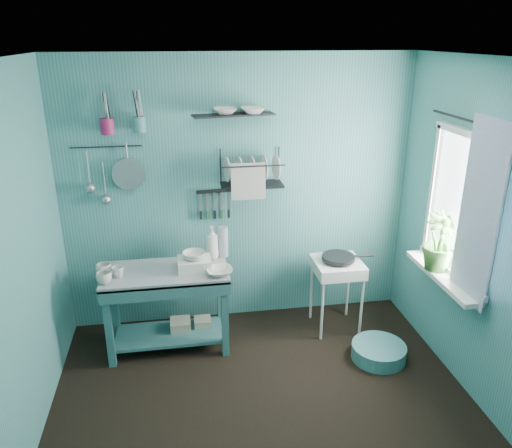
{
  "coord_description": "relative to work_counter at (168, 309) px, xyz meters",
  "views": [
    {
      "loc": [
        -0.55,
        -2.86,
        2.63
      ],
      "look_at": [
        0.05,
        0.85,
        1.2
      ],
      "focal_mm": 35.0,
      "sensor_mm": 36.0,
      "label": 1
    }
  ],
  "objects": [
    {
      "name": "floor",
      "position": [
        0.7,
        -1.04,
        -0.38
      ],
      "size": [
        3.2,
        3.2,
        0.0
      ],
      "primitive_type": "plane",
      "color": "black",
      "rests_on": "ground"
    },
    {
      "name": "ceiling",
      "position": [
        0.7,
        -1.04,
        2.12
      ],
      "size": [
        3.2,
        3.2,
        0.0
      ],
      "primitive_type": "plane",
      "rotation": [
        3.14,
        0.0,
        0.0
      ],
      "color": "silver",
      "rests_on": "ground"
    },
    {
      "name": "wall_back",
      "position": [
        0.7,
        0.46,
        0.87
      ],
      "size": [
        3.2,
        0.0,
        3.2
      ],
      "primitive_type": "plane",
      "rotation": [
        1.57,
        0.0,
        0.0
      ],
      "color": "teal",
      "rests_on": "ground"
    },
    {
      "name": "wall_front",
      "position": [
        0.7,
        -2.54,
        0.87
      ],
      "size": [
        3.2,
        0.0,
        3.2
      ],
      "primitive_type": "plane",
      "rotation": [
        -1.57,
        0.0,
        0.0
      ],
      "color": "teal",
      "rests_on": "ground"
    },
    {
      "name": "wall_left",
      "position": [
        -0.9,
        -1.04,
        0.87
      ],
      "size": [
        0.0,
        3.0,
        3.0
      ],
      "primitive_type": "plane",
      "rotation": [
        1.57,
        0.0,
        1.57
      ],
      "color": "teal",
      "rests_on": "ground"
    },
    {
      "name": "wall_right",
      "position": [
        2.3,
        -1.04,
        0.87
      ],
      "size": [
        0.0,
        3.0,
        3.0
      ],
      "primitive_type": "plane",
      "rotation": [
        1.57,
        0.0,
        -1.57
      ],
      "color": "teal",
      "rests_on": "ground"
    },
    {
      "name": "work_counter",
      "position": [
        0.0,
        0.0,
        0.0
      ],
      "size": [
        1.15,
        0.74,
        0.75
      ],
      "primitive_type": "cube",
      "rotation": [
        0.0,
        0.0,
        -0.2
      ],
      "color": "#2E6062",
      "rests_on": "floor"
    },
    {
      "name": "mug_left",
      "position": [
        -0.48,
        -0.16,
        0.42
      ],
      "size": [
        0.12,
        0.12,
        0.1
      ],
      "primitive_type": "imported",
      "color": "silver",
      "rests_on": "work_counter"
    },
    {
      "name": "mug_mid",
      "position": [
        -0.38,
        -0.06,
        0.42
      ],
      "size": [
        0.14,
        0.14,
        0.09
      ],
      "primitive_type": "imported",
      "rotation": [
        0.0,
        0.0,
        0.52
      ],
      "color": "silver",
      "rests_on": "work_counter"
    },
    {
      "name": "mug_right",
      "position": [
        -0.5,
        0.0,
        0.42
      ],
      "size": [
        0.17,
        0.17,
        0.1
      ],
      "primitive_type": "imported",
      "rotation": [
        0.0,
        0.0,
        1.05
      ],
      "color": "silver",
      "rests_on": "work_counter"
    },
    {
      "name": "wash_tub",
      "position": [
        0.25,
        -0.02,
        0.43
      ],
      "size": [
        0.28,
        0.22,
        0.1
      ],
      "primitive_type": "cube",
      "color": "silver",
      "rests_on": "work_counter"
    },
    {
      "name": "tub_bowl",
      "position": [
        0.25,
        -0.02,
        0.51
      ],
      "size": [
        0.2,
        0.19,
        0.06
      ],
      "primitive_type": "imported",
      "color": "silver",
      "rests_on": "wash_tub"
    },
    {
      "name": "soap_bottle",
      "position": [
        0.42,
        0.2,
        0.53
      ],
      "size": [
        0.11,
        0.12,
        0.3
      ],
      "primitive_type": "imported",
      "color": "silver",
      "rests_on": "work_counter"
    },
    {
      "name": "water_bottle",
      "position": [
        0.52,
        0.22,
        0.52
      ],
      "size": [
        0.09,
        0.09,
        0.28
      ],
      "primitive_type": "cylinder",
      "color": "#A4AEB7",
      "rests_on": "work_counter"
    },
    {
      "name": "counter_bowl",
      "position": [
        0.45,
        -0.15,
        0.4
      ],
      "size": [
        0.22,
        0.22,
        0.05
      ],
      "primitive_type": "imported",
      "color": "silver",
      "rests_on": "work_counter"
    },
    {
      "name": "hotplate_stand",
      "position": [
        1.56,
        0.07,
        -0.03
      ],
      "size": [
        0.49,
        0.49,
        0.69
      ],
      "primitive_type": "cube",
      "rotation": [
        0.0,
        0.0,
        -0.14
      ],
      "color": "silver",
      "rests_on": "floor"
    },
    {
      "name": "frying_pan",
      "position": [
        1.56,
        0.07,
        0.35
      ],
      "size": [
        0.3,
        0.3,
        0.03
      ],
      "primitive_type": "cylinder",
      "color": "black",
      "rests_on": "hotplate_stand"
    },
    {
      "name": "knife_strip",
      "position": [
        0.47,
        0.43,
        0.93
      ],
      "size": [
        0.32,
        0.04,
        0.03
      ],
      "primitive_type": "cube",
      "rotation": [
        0.0,
        0.0,
        0.07
      ],
      "color": "black",
      "rests_on": "wall_back"
    },
    {
      "name": "dish_rack",
      "position": [
        0.8,
        0.33,
        1.15
      ],
      "size": [
        0.57,
        0.29,
        0.32
      ],
      "primitive_type": "cube",
      "rotation": [
        0.0,
        0.0,
        0.1
      ],
      "color": "black",
      "rests_on": "wall_back"
    },
    {
      "name": "upper_shelf",
      "position": [
        0.65,
        0.36,
        1.62
      ],
      "size": [
        0.72,
        0.28,
        0.02
      ],
      "primitive_type": "cube",
      "rotation": [
        0.0,
        0.0,
        0.15
      ],
      "color": "black",
      "rests_on": "wall_back"
    },
    {
      "name": "shelf_bowl_left",
      "position": [
        0.58,
        0.36,
        1.69
      ],
      "size": [
        0.23,
        0.23,
        0.05
      ],
      "primitive_type": "imported",
      "rotation": [
        0.0,
        0.0,
        -0.09
      ],
      "color": "silver",
      "rests_on": "upper_shelf"
    },
    {
      "name": "shelf_bowl_right",
      "position": [
        0.82,
        0.36,
        1.7
      ],
      "size": [
        0.22,
        0.22,
        0.05
      ],
      "primitive_type": "imported",
      "rotation": [
        0.0,
        0.0,
        -0.05
      ],
      "color": "silver",
      "rests_on": "upper_shelf"
    },
    {
      "name": "utensil_cup_magenta",
      "position": [
        -0.4,
        0.38,
        1.54
      ],
      "size": [
        0.11,
        0.11,
        0.13
      ],
      "primitive_type": "cylinder",
      "color": "#981C4F",
      "rests_on": "wall_back"
    },
    {
      "name": "utensil_cup_teal",
      "position": [
        -0.14,
        0.38,
        1.55
      ],
      "size": [
        0.11,
        0.11,
        0.13
      ],
      "primitive_type": "cylinder",
      "color": "#3A7A78",
      "rests_on": "wall_back"
    },
    {
      "name": "colander",
      "position": [
        -0.27,
        0.41,
        1.12
      ],
      "size": [
        0.28,
        0.03,
        0.28
      ],
      "primitive_type": "cylinder",
      "rotation": [
        1.54,
        0.0,
        0.0
      ],
      "color": "#95989C",
      "rests_on": "wall_back"
    },
    {
      "name": "ladle_outer",
      "position": [
        -0.6,
        0.42,
        1.19
      ],
      "size": [
        0.01,
        0.01,
        0.3
      ],
      "primitive_type": "cylinder",
      "color": "#95989C",
      "rests_on": "wall_back"
    },
    {
      "name": "ladle_inner",
      "position": [
        -0.48,
        0.42,
        1.08
      ],
      "size": [
        0.01,
        0.01,
        0.3
      ],
      "primitive_type": "cylinder",
      "color": "#95989C",
      "rests_on": "wall_back"
    },
    {
      "name": "hook_rail",
      "position": [
        -0.43,
        0.43,
        1.36
      ],
      "size": [
        0.6,
        0.01,
        0.01
      ],
      "primitive_type": "cylinder",
      "rotation": [
        0.0,
        1.57,
        0.0
      ],
      "color": "black",
      "rests_on": "wall_back"
    },
    {
      "name": "window_glass",
      "position": [
        2.29,
        -0.59,
        1.02
      ],
      "size": [
        0.0,
        1.1,
        1.1
      ],
      "primitive_type": "plane",
      "rotation": [
        1.57,
        0.0,
        1.57
      ],
      "color": "white",
      "rests_on": "wall_right"
    },
    {
      "name": "windowsill",
      "position": [
        2.2,
        -0.59,
        0.43
      ],
      "size": [
        0.16,
        0.95,
        0.04
      ],
      "primitive_type": "cube",
      "color": "silver",
      "rests_on": "wall_right"
    },
    {
      "name": "curtain",
      "position": [
        2.22,
        -0.89,
        1.07
      ],
      "size": [
        0.0,
        1.35,
        1.35
      ],
      "primitive_type": "plane",
      "rotation": [
        1.57,
        0.0,
        1.57
      ],
      "color": "silver",
      "rests_on": "wall_right"
    },
    {
      "name": "curtain_rod",
      "position": [
        2.24,
        -0.59,
        1.67
      ],
      "size": [
        0.02,
        1.05,
        0.02
      ],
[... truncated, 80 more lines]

